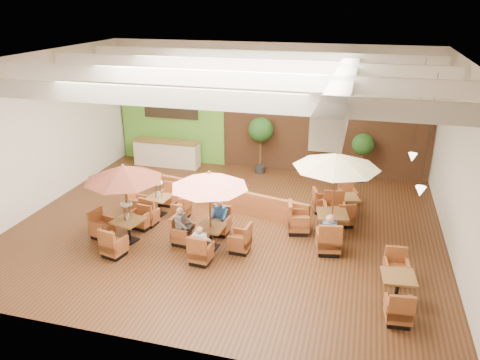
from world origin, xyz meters
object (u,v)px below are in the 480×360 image
(diner_1, at_px, (220,214))
(diner_3, at_px, (329,230))
(table_1, at_px, (210,196))
(topiary_0, at_px, (261,132))
(topiary_1, at_px, (322,144))
(table_5, at_px, (339,205))
(topiary_2, at_px, (363,146))
(table_3, at_px, (159,204))
(diner_0, at_px, (200,240))
(diner_4, at_px, (329,231))
(table_4, at_px, (397,288))
(table_2, at_px, (333,177))
(table_0, at_px, (123,187))
(service_counter, at_px, (167,153))
(diner_2, at_px, (182,222))
(booth_divider, at_px, (230,200))

(diner_1, height_order, diner_3, diner_3)
(table_1, distance_m, topiary_0, 6.88)
(topiary_1, bearing_deg, table_5, -73.22)
(topiary_2, bearing_deg, diner_1, -125.63)
(topiary_2, bearing_deg, table_3, -143.00)
(diner_0, bearing_deg, diner_4, 25.30)
(table_4, bearing_deg, diner_0, 170.07)
(topiary_1, height_order, diner_4, topiary_1)
(diner_1, bearing_deg, table_1, 96.77)
(topiary_0, bearing_deg, table_2, -56.39)
(table_0, distance_m, table_5, 7.50)
(table_2, height_order, table_4, table_2)
(table_5, height_order, diner_1, diner_1)
(service_counter, xyz_separation_m, topiary_1, (6.93, 0.20, 0.96))
(diner_0, bearing_deg, topiary_1, 73.15)
(table_0, bearing_deg, table_2, 30.76)
(table_3, relative_size, table_4, 0.92)
(table_1, distance_m, diner_3, 3.70)
(diner_1, bearing_deg, table_3, -11.56)
(topiary_0, xyz_separation_m, diner_2, (-0.92, -6.88, -1.10))
(topiary_2, xyz_separation_m, diner_4, (-0.74, -6.26, -0.82))
(diner_0, bearing_deg, booth_divider, 94.34)
(diner_4, bearing_deg, table_5, 69.95)
(topiary_1, distance_m, diner_4, 6.37)
(table_3, distance_m, topiary_0, 5.88)
(topiary_1, bearing_deg, table_1, -110.72)
(table_5, xyz_separation_m, diner_1, (-3.62, -2.56, 0.40))
(diner_1, relative_size, diner_2, 0.91)
(table_2, bearing_deg, table_1, -164.62)
(diner_2, bearing_deg, table_5, 128.53)
(table_5, xyz_separation_m, diner_0, (-3.62, -4.41, 0.41))
(table_0, bearing_deg, booth_divider, 63.62)
(table_0, height_order, topiary_2, table_0)
(booth_divider, distance_m, table_1, 3.08)
(service_counter, height_order, diner_4, diner_4)
(table_1, xyz_separation_m, topiary_1, (2.60, 6.88, -0.20))
(table_4, xyz_separation_m, topiary_0, (-5.43, 8.20, 1.50))
(service_counter, xyz_separation_m, diner_1, (4.33, -5.75, 0.14))
(topiary_1, bearing_deg, diner_4, -81.64)
(service_counter, bearing_deg, table_3, -69.78)
(table_0, distance_m, table_1, 2.70)
(diner_0, relative_size, diner_2, 0.96)
(table_1, height_order, topiary_0, table_1)
(service_counter, bearing_deg, table_0, -76.70)
(table_1, height_order, topiary_1, table_1)
(topiary_0, height_order, diner_1, topiary_0)
(service_counter, xyz_separation_m, booth_divider, (4.15, -3.90, -0.17))
(topiary_0, xyz_separation_m, diner_3, (3.53, -6.26, -1.08))
(service_counter, distance_m, topiary_2, 8.65)
(table_2, bearing_deg, diner_4, -96.53)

